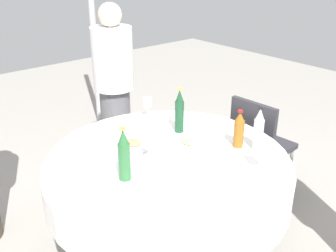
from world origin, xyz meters
The scene contains 19 objects.
ground_plane centered at (0.00, 0.00, 0.00)m, with size 10.00×10.00×0.00m, color gray.
dining_table centered at (0.00, 0.00, 0.59)m, with size 1.54×1.54×0.74m.
bottle_green_south centered at (0.04, -0.35, 0.89)m, with size 0.07×0.07×0.32m.
bottle_clear_east centered at (0.29, 0.50, 0.88)m, with size 0.06×0.06×0.29m.
bottle_amber_rear centered at (0.19, 0.43, 0.86)m, with size 0.07×0.07×0.25m.
bottle_dark_green_far centered at (-0.23, 0.30, 0.89)m, with size 0.06×0.06×0.32m.
wine_glass_far centered at (-0.06, -0.11, 0.84)m, with size 0.06×0.06×0.14m.
wine_glass_inner centered at (0.45, 0.32, 0.86)m, with size 0.07×0.07×0.16m.
wine_glass_mid centered at (-0.58, 0.29, 0.85)m, with size 0.07×0.07×0.15m.
plate_front centered at (-0.25, -0.09, 0.75)m, with size 0.26×0.26×0.04m.
plate_left centered at (0.36, 0.13, 0.75)m, with size 0.21×0.21×0.02m.
plate_outer centered at (-0.03, 0.21, 0.75)m, with size 0.25×0.25×0.04m.
spoon_east centered at (-0.40, 0.47, 0.74)m, with size 0.18×0.02×0.01m, color silver.
knife_rear centered at (0.16, -0.18, 0.74)m, with size 0.18×0.02×0.01m, color silver.
knife_far centered at (0.01, -0.57, 0.74)m, with size 0.18×0.02×0.01m, color silver.
folded_napkin centered at (-0.27, -0.36, 0.75)m, with size 0.14×0.14×0.02m, color white.
person_south centered at (-1.11, 0.34, 0.80)m, with size 0.34×0.34×1.53m.
chair_mid centered at (-0.04, 0.97, 0.52)m, with size 0.42×0.42×0.87m.
tent_pole_secondary centered at (-2.22, 0.81, 1.23)m, with size 0.07×0.07×2.46m, color #B2B5B7.
Camera 1 is at (1.63, -1.39, 1.92)m, focal length 42.08 mm.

